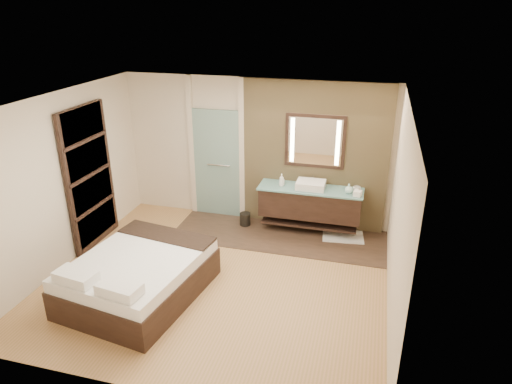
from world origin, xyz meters
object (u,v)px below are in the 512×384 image
(bed, at_px, (139,276))
(waste_bin, at_px, (245,219))
(mirror_unit, at_px, (315,141))
(vanity, at_px, (310,203))

(bed, bearing_deg, waste_bin, 80.02)
(mirror_unit, bearing_deg, vanity, -90.00)
(waste_bin, bearing_deg, vanity, 3.24)
(vanity, relative_size, bed, 0.85)
(bed, bearing_deg, vanity, 60.21)
(vanity, bearing_deg, mirror_unit, 90.00)
(vanity, distance_m, waste_bin, 1.29)
(mirror_unit, distance_m, waste_bin, 1.96)
(mirror_unit, bearing_deg, waste_bin, -165.67)
(vanity, distance_m, mirror_unit, 1.10)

